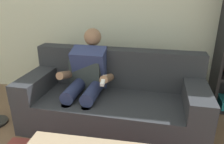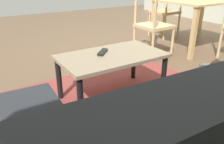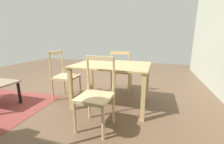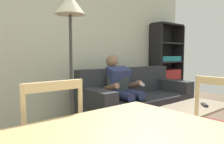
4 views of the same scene
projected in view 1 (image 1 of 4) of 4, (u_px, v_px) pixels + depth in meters
wall_back at (62, 6)px, 3.10m from camera, size 6.41×0.12×2.60m
couch at (113, 99)px, 2.52m from camera, size 2.06×0.94×0.86m
person_lounging at (87, 78)px, 2.51m from camera, size 0.61×0.95×1.09m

